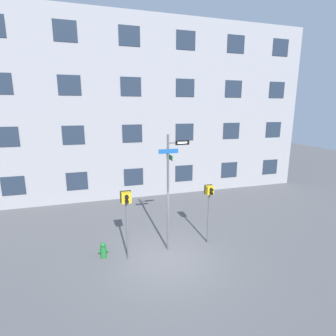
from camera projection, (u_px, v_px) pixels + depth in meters
name	position (u px, v px, depth m)	size (l,w,h in m)	color
ground_plane	(167.00, 260.00, 10.00)	(60.00, 60.00, 0.00)	#515154
building_facade	(131.00, 110.00, 16.11)	(24.00, 0.63, 11.09)	gray
street_sign_pole	(170.00, 185.00, 10.18)	(1.23, 0.76, 4.73)	#4C4C51
pedestrian_signal_left	(126.00, 206.00, 9.62)	(0.41, 0.40, 2.72)	#4C4C51
pedestrian_signal_right	(209.00, 199.00, 10.90)	(0.35, 0.40, 2.57)	#4C4C51
fire_hydrant	(103.00, 250.00, 10.14)	(0.39, 0.23, 0.64)	#196028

